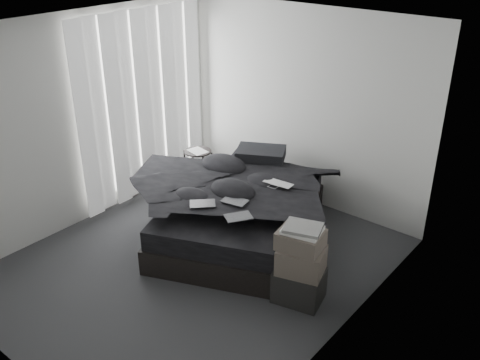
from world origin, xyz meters
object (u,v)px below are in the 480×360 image
Objects in this scene: laptop at (276,179)px; side_stand at (199,174)px; box_lower at (299,285)px; bed at (241,225)px.

laptop is 1.56m from side_stand.
laptop reaches higher than box_lower.
bed is 1.22m from side_stand.
box_lower is (1.22, -0.57, 0.03)m from bed.
laptop is 1.32m from box_lower.
bed is 6.24× the size of laptop.
box_lower reaches higher than bed.
side_stand is 2.56m from box_lower.
laptop is at bearing 138.13° from box_lower.
laptop reaches higher than side_stand.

